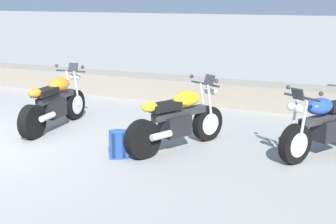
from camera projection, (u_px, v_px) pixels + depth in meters
stone_wall at (116, 84)px, 11.96m from camera, size 36.00×0.80×0.55m
motorcycle_orange_near_left at (55, 104)px, 8.83m from camera, size 0.67×2.07×1.18m
motorcycle_yellow_centre at (178, 120)px, 7.63m from camera, size 1.13×1.92×1.18m
motorcycle_blue_far_right at (324, 126)px, 7.32m from camera, size 1.23×1.85×1.18m
rider_backpack at (119, 143)px, 7.23m from camera, size 0.35×0.34×0.47m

